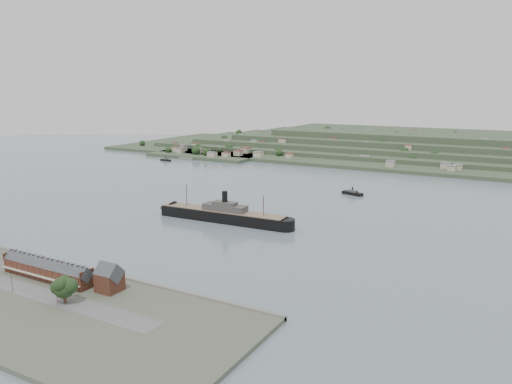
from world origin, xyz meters
The scene contains 10 objects.
ground centered at (0.00, 0.00, 0.00)m, with size 1400.00×1400.00×0.00m, color slate.
near_shore centered at (0.00, -186.75, 1.01)m, with size 220.00×80.00×2.60m.
terrace_row centered at (-10.00, -168.02, 6.84)m, with size 55.60×9.80×11.07m.
gabled_building centered at (27.50, -164.00, 8.19)m, with size 10.40×10.18×14.09m.
far_peninsula centered at (27.91, 393.10, 11.88)m, with size 760.00×309.00×30.00m.
steamship centered at (0.47, -31.04, 4.91)m, with size 110.80×16.98×26.57m.
tugboat centered at (17.42, -23.46, 1.58)m, with size 14.77×9.13×6.48m.
ferry_west centered at (-221.22, 181.27, 1.43)m, with size 16.22×6.23×5.93m.
ferry_east centered at (55.63, 99.91, 1.77)m, with size 20.31×10.71×7.34m.
fig_tree centered at (20.49, -183.56, 9.63)m, with size 11.21×9.71×12.51m.
Camera 1 is at (190.88, -319.27, 94.25)m, focal length 35.00 mm.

